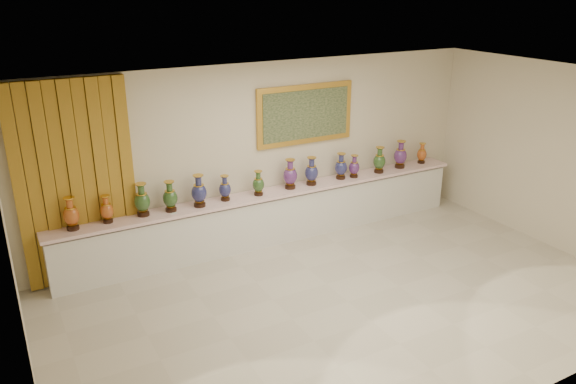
# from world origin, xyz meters

# --- Properties ---
(ground) EXTENTS (8.00, 8.00, 0.00)m
(ground) POSITION_xyz_m (0.00, 0.00, 0.00)
(ground) COLOR beige
(ground) RESTS_ON ground
(room) EXTENTS (8.00, 8.00, 8.00)m
(room) POSITION_xyz_m (-2.43, 2.44, 1.59)
(room) COLOR beige
(room) RESTS_ON ground
(counter) EXTENTS (7.28, 0.48, 0.90)m
(counter) POSITION_xyz_m (0.00, 2.27, 0.44)
(counter) COLOR white
(counter) RESTS_ON ground
(vase_0) EXTENTS (0.23, 0.23, 0.48)m
(vase_0) POSITION_xyz_m (-3.17, 2.25, 1.12)
(vase_0) COLOR black
(vase_0) RESTS_ON counter
(vase_1) EXTENTS (0.22, 0.22, 0.41)m
(vase_1) POSITION_xyz_m (-2.69, 2.27, 1.09)
(vase_1) COLOR black
(vase_1) RESTS_ON counter
(vase_2) EXTENTS (0.25, 0.25, 0.51)m
(vase_2) POSITION_xyz_m (-2.17, 2.28, 1.13)
(vase_2) COLOR black
(vase_2) RESTS_ON counter
(vase_3) EXTENTS (0.29, 0.29, 0.48)m
(vase_3) POSITION_xyz_m (-1.75, 2.25, 1.12)
(vase_3) COLOR black
(vase_3) RESTS_ON counter
(vase_4) EXTENTS (0.25, 0.25, 0.51)m
(vase_4) POSITION_xyz_m (-1.30, 2.22, 1.13)
(vase_4) COLOR black
(vase_4) RESTS_ON counter
(vase_5) EXTENTS (0.22, 0.22, 0.42)m
(vase_5) POSITION_xyz_m (-0.85, 2.27, 1.09)
(vase_5) COLOR black
(vase_5) RESTS_ON counter
(vase_6) EXTENTS (0.23, 0.23, 0.42)m
(vase_6) POSITION_xyz_m (-0.28, 2.22, 1.09)
(vase_6) COLOR black
(vase_6) RESTS_ON counter
(vase_7) EXTENTS (0.24, 0.24, 0.51)m
(vase_7) POSITION_xyz_m (0.33, 2.26, 1.13)
(vase_7) COLOR black
(vase_7) RESTS_ON counter
(vase_8) EXTENTS (0.27, 0.27, 0.49)m
(vase_8) POSITION_xyz_m (0.73, 2.24, 1.12)
(vase_8) COLOR black
(vase_8) RESTS_ON counter
(vase_9) EXTENTS (0.25, 0.25, 0.47)m
(vase_9) POSITION_xyz_m (1.35, 2.26, 1.11)
(vase_9) COLOR black
(vase_9) RESTS_ON counter
(vase_10) EXTENTS (0.22, 0.22, 0.41)m
(vase_10) POSITION_xyz_m (1.60, 2.21, 1.08)
(vase_10) COLOR black
(vase_10) RESTS_ON counter
(vase_11) EXTENTS (0.29, 0.29, 0.48)m
(vase_11) POSITION_xyz_m (2.16, 2.21, 1.12)
(vase_11) COLOR black
(vase_11) RESTS_ON counter
(vase_12) EXTENTS (0.31, 0.31, 0.52)m
(vase_12) POSITION_xyz_m (2.68, 2.26, 1.13)
(vase_12) COLOR black
(vase_12) RESTS_ON counter
(vase_13) EXTENTS (0.21, 0.21, 0.39)m
(vase_13) POSITION_xyz_m (3.22, 2.28, 1.08)
(vase_13) COLOR black
(vase_13) RESTS_ON counter
(label_card) EXTENTS (0.10, 0.06, 0.00)m
(label_card) POSITION_xyz_m (-1.75, 2.13, 0.90)
(label_card) COLOR white
(label_card) RESTS_ON counter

